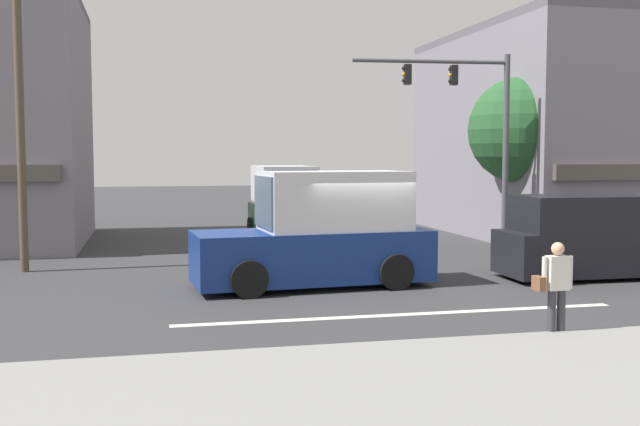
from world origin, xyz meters
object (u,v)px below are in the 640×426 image
traffic_light_mast (476,121)px  van_crossing_center (587,239)px  box_truck_parked_curbside (321,234)px  box_truck_approaching_near (285,209)px  utility_pole_near_left (20,117)px  pedestrian_foreground_with_bag (556,284)px  street_tree (521,130)px

traffic_light_mast → van_crossing_center: 5.52m
box_truck_parked_curbside → box_truck_approaching_near: 8.58m
utility_pole_near_left → box_truck_approaching_near: size_ratio=1.42×
utility_pole_near_left → box_truck_parked_curbside: 8.76m
traffic_light_mast → pedestrian_foreground_with_bag: 11.02m
box_truck_approaching_near → utility_pole_near_left: bearing=-150.0°
traffic_light_mast → box_truck_parked_curbside: bearing=-144.8°
traffic_light_mast → box_truck_parked_curbside: (-5.81, -4.09, -2.92)m
street_tree → utility_pole_near_left: (-15.53, -1.90, 0.18)m
street_tree → pedestrian_foreground_with_bag: 13.42m
utility_pole_near_left → pedestrian_foreground_with_bag: 14.42m
street_tree → utility_pole_near_left: size_ratio=0.72×
street_tree → box_truck_approaching_near: street_tree is taller
street_tree → box_truck_approaching_near: 8.49m
pedestrian_foreground_with_bag → box_truck_parked_curbside: bearing=114.3°
street_tree → box_truck_approaching_near: bearing=160.4°
street_tree → traffic_light_mast: (-2.46, -1.76, 0.21)m
box_truck_approaching_near → van_crossing_center: box_truck_approaching_near is taller
traffic_light_mast → box_truck_parked_curbside: traffic_light_mast is taller
pedestrian_foreground_with_bag → box_truck_approaching_near: bearing=97.9°
street_tree → van_crossing_center: street_tree is taller
traffic_light_mast → pedestrian_foreground_with_bag: bearing=-107.1°
van_crossing_center → box_truck_approaching_near: bearing=125.1°
traffic_light_mast → van_crossing_center: size_ratio=1.34×
box_truck_approaching_near → pedestrian_foreground_with_bag: box_truck_approaching_near is taller
box_truck_approaching_near → van_crossing_center: (6.21, -8.84, -0.25)m
traffic_light_mast → box_truck_parked_curbside: size_ratio=1.08×
traffic_light_mast → box_truck_approaching_near: 7.39m
traffic_light_mast → van_crossing_center: bearing=-76.0°
box_truck_parked_curbside → box_truck_approaching_near: same height
traffic_light_mast → street_tree: bearing=35.5°
utility_pole_near_left → traffic_light_mast: 13.07m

